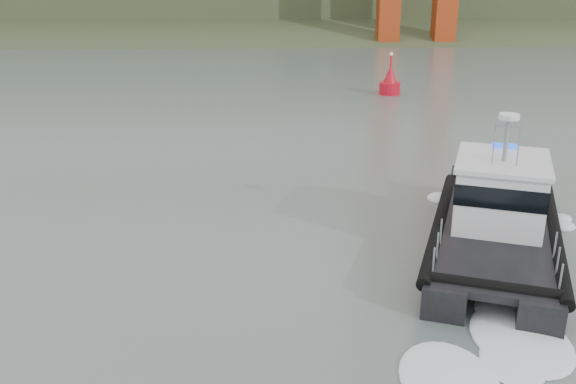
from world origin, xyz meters
name	(u,v)px	position (x,y,z in m)	size (l,w,h in m)	color
ground	(242,331)	(0.00, 0.00, 0.00)	(400.00, 400.00, 0.00)	#566660
patrol_boat	(497,218)	(10.14, 5.70, 1.50)	(8.35, 13.10, 5.97)	black
nav_buoy	(390,83)	(11.83, 38.80, 1.03)	(1.89, 1.89, 3.94)	red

